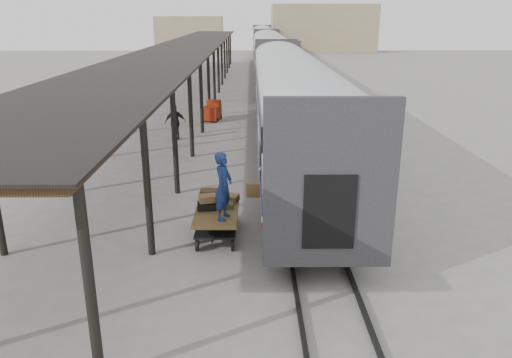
{
  "coord_description": "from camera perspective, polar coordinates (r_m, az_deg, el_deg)",
  "views": [
    {
      "loc": [
        1.44,
        -14.54,
        6.34
      ],
      "look_at": [
        1.56,
        -0.53,
        1.7
      ],
      "focal_mm": 35.0,
      "sensor_mm": 36.0,
      "label": 1
    }
  ],
  "objects": [
    {
      "name": "baggage_cart",
      "position": [
        14.86,
        -4.49,
        -4.27
      ],
      "size": [
        1.26,
        2.41,
        0.86
      ],
      "rotation": [
        0.0,
        0.0,
        -0.0
      ],
      "color": "brown",
      "rests_on": "ground"
    },
    {
      "name": "building_left",
      "position": [
        97.27,
        -7.54,
        16.2
      ],
      "size": [
        12.0,
        8.0,
        6.0
      ],
      "primitive_type": "cube",
      "color": "tan",
      "rests_on": "ground"
    },
    {
      "name": "pedestrian",
      "position": [
        26.73,
        -9.21,
        6.43
      ],
      "size": [
        1.18,
        0.7,
        1.88
      ],
      "primitive_type": "imported",
      "rotation": [
        0.0,
        0.0,
        3.37
      ],
      "color": "black",
      "rests_on": "ground"
    },
    {
      "name": "canopy",
      "position": [
        38.91,
        -7.89,
        14.71
      ],
      "size": [
        4.9,
        64.3,
        4.15
      ],
      "color": "#422B19",
      "rests_on": "ground"
    },
    {
      "name": "train",
      "position": [
        48.51,
        1.64,
        14.0
      ],
      "size": [
        3.45,
        76.01,
        4.01
      ],
      "color": "silver",
      "rests_on": "ground"
    },
    {
      "name": "ground",
      "position": [
        15.93,
        -5.65,
        -5.23
      ],
      "size": [
        160.0,
        160.0,
        0.0
      ],
      "primitive_type": "plane",
      "color": "slate",
      "rests_on": "ground"
    },
    {
      "name": "luggage_tug",
      "position": [
        31.51,
        -4.97,
        7.69
      ],
      "size": [
        1.1,
        1.53,
        1.24
      ],
      "rotation": [
        0.0,
        0.0,
        -0.19
      ],
      "color": "maroon",
      "rests_on": "ground"
    },
    {
      "name": "suitcase_stack",
      "position": [
        15.07,
        -4.77,
        -2.36
      ],
      "size": [
        1.25,
        1.17,
        0.44
      ],
      "rotation": [
        0.0,
        0.0,
        -0.0
      ],
      "color": "#38383B",
      "rests_on": "baggage_cart"
    },
    {
      "name": "porter",
      "position": [
        13.82,
        -3.75,
        -0.81
      ],
      "size": [
        0.66,
        0.81,
        1.92
      ],
      "primitive_type": "imported",
      "rotation": [
        0.0,
        0.0,
        1.25
      ],
      "color": "navy",
      "rests_on": "baggage_cart"
    },
    {
      "name": "building_far",
      "position": [
        93.42,
        7.56,
        16.73
      ],
      "size": [
        18.0,
        10.0,
        8.0
      ],
      "primitive_type": "cube",
      "color": "tan",
      "rests_on": "ground"
    },
    {
      "name": "rails",
      "position": [
        48.98,
        1.61,
        10.94
      ],
      "size": [
        1.54,
        150.0,
        0.12
      ],
      "color": "black",
      "rests_on": "ground"
    }
  ]
}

